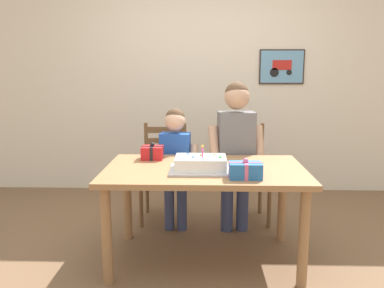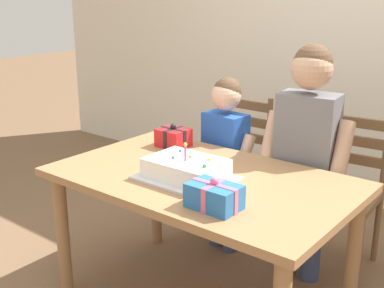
% 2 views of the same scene
% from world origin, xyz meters
% --- Properties ---
extents(ground_plane, '(20.00, 20.00, 0.00)m').
position_xyz_m(ground_plane, '(0.00, 0.00, 0.00)').
color(ground_plane, brown).
extents(back_wall, '(6.40, 0.11, 2.60)m').
position_xyz_m(back_wall, '(0.00, 1.86, 1.30)').
color(back_wall, silver).
rests_on(back_wall, ground).
extents(dining_table, '(1.47, 0.90, 0.73)m').
position_xyz_m(dining_table, '(0.00, 0.00, 0.63)').
color(dining_table, '#9E7047').
rests_on(dining_table, ground).
extents(birthday_cake, '(0.44, 0.34, 0.19)m').
position_xyz_m(birthday_cake, '(-0.03, -0.09, 0.77)').
color(birthday_cake, silver).
rests_on(birthday_cake, dining_table).
extents(gift_box_red_large, '(0.22, 0.15, 0.14)m').
position_xyz_m(gift_box_red_large, '(0.27, -0.27, 0.78)').
color(gift_box_red_large, '#286BB7').
rests_on(gift_box_red_large, dining_table).
extents(gift_box_beside_cake, '(0.18, 0.15, 0.14)m').
position_xyz_m(gift_box_beside_cake, '(-0.42, 0.28, 0.78)').
color(gift_box_beside_cake, red).
rests_on(gift_box_beside_cake, dining_table).
extents(chair_left, '(0.42, 0.42, 0.92)m').
position_xyz_m(chair_left, '(-0.39, 0.85, 0.47)').
color(chair_left, brown).
rests_on(chair_left, ground).
extents(chair_right, '(0.45, 0.45, 0.92)m').
position_xyz_m(chair_right, '(0.39, 0.85, 0.47)').
color(chair_right, brown).
rests_on(chair_right, ground).
extents(child_older, '(0.50, 0.30, 1.33)m').
position_xyz_m(child_older, '(0.27, 0.57, 0.81)').
color(child_older, '#38426B').
rests_on(child_older, ground).
extents(child_younger, '(0.41, 0.24, 1.11)m').
position_xyz_m(child_younger, '(-0.26, 0.57, 0.67)').
color(child_younger, '#38426B').
rests_on(child_younger, ground).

